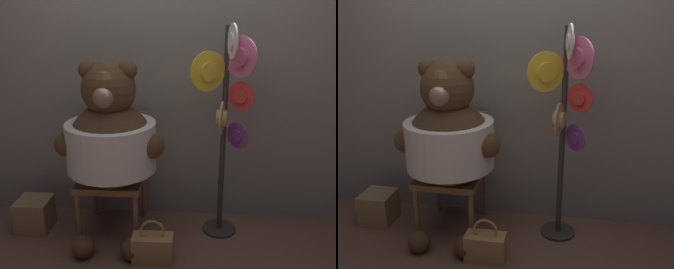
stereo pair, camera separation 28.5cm
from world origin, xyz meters
TOP-DOWN VIEW (x-y plane):
  - ground_plane at (0.00, 0.00)m, footprint 14.00×14.00m
  - wall_back at (0.00, 0.65)m, footprint 8.00×0.10m
  - chair at (-0.42, 0.36)m, footprint 0.50×0.54m
  - teddy_bear at (-0.39, 0.18)m, footprint 0.82×0.72m
  - hat_display_rack at (0.47, 0.26)m, footprint 0.46×0.40m
  - handbag_on_ground at (-0.05, -0.11)m, footprint 0.30×0.15m
  - wooden_crate at (-1.09, 0.25)m, footprint 0.27×0.27m

SIDE VIEW (x-z plane):
  - ground_plane at x=0.00m, z-range 0.00..0.00m
  - handbag_on_ground at x=-0.05m, z-range -0.06..0.28m
  - wooden_crate at x=-1.09m, z-range 0.00..0.27m
  - chair at x=-0.42m, z-range 0.05..1.01m
  - teddy_bear at x=-0.39m, z-range 0.12..1.55m
  - hat_display_rack at x=0.47m, z-range 0.20..1.88m
  - wall_back at x=0.00m, z-range 0.00..2.24m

